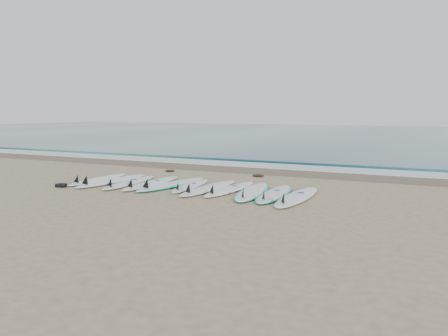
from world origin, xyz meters
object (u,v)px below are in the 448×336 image
at_px(leash_coil, 61,185).
at_px(surfboard_0, 97,179).
at_px(surfboard_10, 296,197).
at_px(surfboard_5, 190,186).

bearing_deg(leash_coil, surfboard_0, 81.02).
bearing_deg(surfboard_10, surfboard_0, 179.98).
relative_size(surfboard_5, leash_coil, 5.21).
xyz_separation_m(surfboard_10, leash_coil, (-6.36, -1.15, -0.01)).
bearing_deg(surfboard_5, surfboard_10, -12.93).
bearing_deg(surfboard_10, surfboard_5, 175.14).
bearing_deg(surfboard_10, leash_coil, -169.16).
distance_m(surfboard_10, leash_coil, 6.47).
height_order(surfboard_0, surfboard_10, surfboard_10).
height_order(surfboard_0, leash_coil, surfboard_0).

